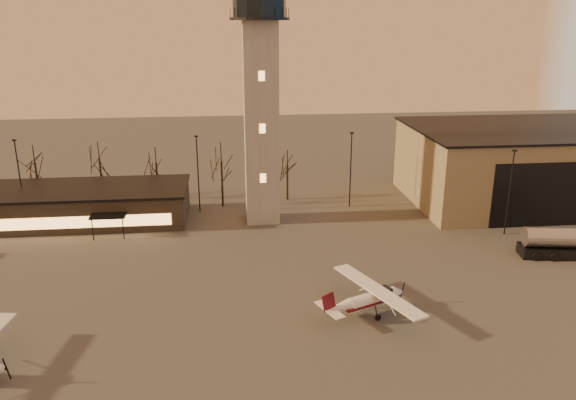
{
  "coord_description": "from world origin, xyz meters",
  "views": [
    {
      "loc": [
        -3.96,
        -36.52,
        24.22
      ],
      "look_at": [
        1.39,
        13.0,
        8.04
      ],
      "focal_mm": 35.0,
      "sensor_mm": 36.0,
      "label": 1
    }
  ],
  "objects_px": {
    "hangar": "(523,165)",
    "fuel_truck": "(563,245)",
    "control_tower": "(261,89)",
    "terminal": "(85,204)",
    "cessna_front": "(373,302)"
  },
  "relations": [
    {
      "from": "cessna_front",
      "to": "fuel_truck",
      "type": "relative_size",
      "value": 1.19
    },
    {
      "from": "hangar",
      "to": "fuel_truck",
      "type": "xyz_separation_m",
      "value": [
        -5.06,
        -18.9,
        -3.86
      ]
    },
    {
      "from": "fuel_truck",
      "to": "cessna_front",
      "type": "bearing_deg",
      "value": -148.06
    },
    {
      "from": "control_tower",
      "to": "hangar",
      "type": "xyz_separation_m",
      "value": [
        36.0,
        3.98,
        -11.17
      ]
    },
    {
      "from": "hangar",
      "to": "fuel_truck",
      "type": "distance_m",
      "value": 19.95
    },
    {
      "from": "control_tower",
      "to": "hangar",
      "type": "height_order",
      "value": "control_tower"
    },
    {
      "from": "hangar",
      "to": "terminal",
      "type": "relative_size",
      "value": 1.2
    },
    {
      "from": "hangar",
      "to": "cessna_front",
      "type": "height_order",
      "value": "hangar"
    },
    {
      "from": "fuel_truck",
      "to": "control_tower",
      "type": "bearing_deg",
      "value": 163.6
    },
    {
      "from": "hangar",
      "to": "cessna_front",
      "type": "xyz_separation_m",
      "value": [
        -28.05,
        -28.47,
        -4.1
      ]
    },
    {
      "from": "hangar",
      "to": "terminal",
      "type": "bearing_deg",
      "value": -178.03
    },
    {
      "from": "terminal",
      "to": "hangar",
      "type": "bearing_deg",
      "value": 1.97
    },
    {
      "from": "cessna_front",
      "to": "fuel_truck",
      "type": "xyz_separation_m",
      "value": [
        22.99,
        9.56,
        0.23
      ]
    },
    {
      "from": "hangar",
      "to": "cessna_front",
      "type": "distance_m",
      "value": 40.17
    },
    {
      "from": "hangar",
      "to": "fuel_truck",
      "type": "bearing_deg",
      "value": -104.98
    }
  ]
}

